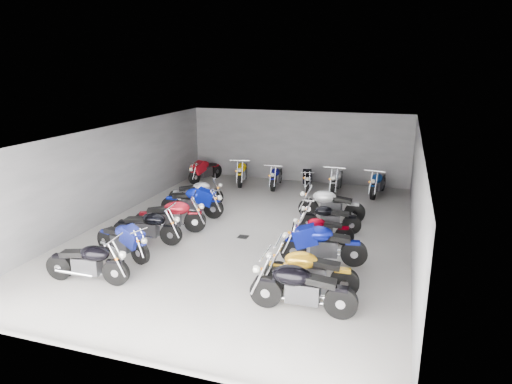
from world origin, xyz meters
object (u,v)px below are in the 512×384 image
(motorcycle_left_a, at_px, (88,262))
(motorcycle_back_d, at_px, (307,178))
(motorcycle_right_f, at_px, (330,205))
(motorcycle_left_f, at_px, (197,193))
(motorcycle_right_c, at_px, (322,245))
(motorcycle_right_e, at_px, (329,218))
(motorcycle_left_d, at_px, (171,216))
(motorcycle_left_c, at_px, (148,227))
(motorcycle_left_b, at_px, (123,240))
(motorcycle_right_b, at_px, (310,271))
(motorcycle_right_d, at_px, (322,230))
(motorcycle_back_f, at_px, (378,183))
(motorcycle_back_a, at_px, (205,170))
(motorcycle_back_e, at_px, (337,180))
(drain_grate, at_px, (243,237))
(motorcycle_back_c, at_px, (276,176))
(motorcycle_left_e, at_px, (193,202))
(motorcycle_right_a, at_px, (301,288))
(motorcycle_back_b, at_px, (242,172))

(motorcycle_left_a, relative_size, motorcycle_back_d, 1.13)
(motorcycle_right_f, bearing_deg, motorcycle_left_f, 89.49)
(motorcycle_right_c, bearing_deg, motorcycle_right_e, -5.12)
(motorcycle_left_d, bearing_deg, motorcycle_right_e, 87.45)
(motorcycle_left_c, bearing_deg, motorcycle_left_d, 162.32)
(motorcycle_left_f, relative_size, motorcycle_back_d, 1.01)
(motorcycle_left_b, xyz_separation_m, motorcycle_right_e, (5.13, 3.77, -0.04))
(motorcycle_right_b, height_order, motorcycle_right_d, motorcycle_right_b)
(motorcycle_right_f, xyz_separation_m, motorcycle_back_f, (1.37, 3.67, -0.03))
(motorcycle_back_a, bearing_deg, motorcycle_back_e, -163.06)
(motorcycle_left_a, relative_size, motorcycle_left_c, 1.01)
(motorcycle_back_d, height_order, motorcycle_back_e, motorcycle_back_e)
(drain_grate, relative_size, motorcycle_back_f, 0.15)
(motorcycle_left_b, distance_m, motorcycle_back_a, 8.72)
(motorcycle_right_d, xyz_separation_m, motorcycle_back_a, (-6.44, 5.90, 0.06))
(motorcycle_right_c, distance_m, motorcycle_right_f, 3.69)
(motorcycle_left_c, bearing_deg, motorcycle_right_c, 85.54)
(motorcycle_right_b, distance_m, motorcycle_back_a, 11.21)
(motorcycle_left_f, bearing_deg, motorcycle_left_c, -20.20)
(motorcycle_left_a, bearing_deg, motorcycle_back_c, 162.67)
(motorcycle_right_d, height_order, motorcycle_back_e, motorcycle_back_e)
(motorcycle_back_c, relative_size, motorcycle_back_d, 1.06)
(motorcycle_left_d, height_order, motorcycle_back_e, motorcycle_left_d)
(drain_grate, xyz_separation_m, motorcycle_right_e, (2.48, 1.27, 0.47))
(motorcycle_back_e, bearing_deg, motorcycle_right_c, 95.54)
(motorcycle_right_f, bearing_deg, motorcycle_left_c, 128.54)
(motorcycle_left_e, xyz_separation_m, motorcycle_right_f, (4.66, 1.15, 0.01))
(motorcycle_right_c, bearing_deg, motorcycle_right_a, 169.91)
(motorcycle_back_c, bearing_deg, motorcycle_right_d, 112.96)
(drain_grate, distance_m, motorcycle_back_a, 7.33)
(motorcycle_back_c, xyz_separation_m, motorcycle_back_d, (1.33, 0.13, -0.02))
(motorcycle_back_a, xyz_separation_m, motorcycle_back_c, (3.40, -0.05, -0.02))
(motorcycle_back_b, bearing_deg, motorcycle_left_b, 75.04)
(motorcycle_right_b, relative_size, motorcycle_back_c, 1.10)
(motorcycle_right_b, relative_size, motorcycle_right_e, 1.14)
(motorcycle_back_f, bearing_deg, motorcycle_left_e, 48.48)
(motorcycle_left_d, bearing_deg, motorcycle_right_d, 75.62)
(motorcycle_right_e, relative_size, motorcycle_back_b, 0.89)
(motorcycle_right_a, height_order, motorcycle_right_e, motorcycle_right_a)
(motorcycle_right_f, bearing_deg, motorcycle_right_d, -176.73)
(motorcycle_left_b, relative_size, motorcycle_back_c, 1.00)
(motorcycle_left_d, bearing_deg, motorcycle_right_f, 99.86)
(drain_grate, xyz_separation_m, motorcycle_left_c, (-2.54, -1.34, 0.52))
(motorcycle_left_c, relative_size, motorcycle_right_d, 1.18)
(motorcycle_right_f, bearing_deg, motorcycle_left_d, 121.40)
(motorcycle_left_b, relative_size, motorcycle_left_c, 0.94)
(motorcycle_right_a, bearing_deg, motorcycle_back_e, 2.72)
(motorcycle_left_c, xyz_separation_m, motorcycle_back_f, (6.24, 7.47, -0.00))
(motorcycle_left_b, relative_size, motorcycle_right_d, 1.12)
(motorcycle_left_a, bearing_deg, drain_grate, 141.10)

